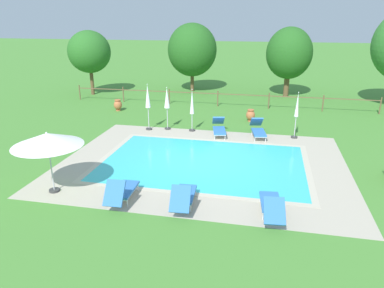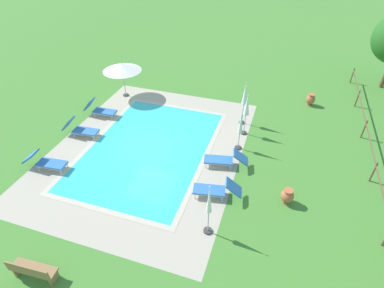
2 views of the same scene
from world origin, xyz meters
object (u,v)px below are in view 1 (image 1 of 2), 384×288
at_px(terracotta_urn_near_fence, 251,115).
at_px(tree_west_mid, 89,52).
at_px(sun_lounger_north_end, 122,191).
at_px(sun_lounger_north_mid, 258,129).
at_px(patio_umbrella_closed_row_mid_east, 167,101).
at_px(sun_lounger_south_near_corner, 184,196).
at_px(tree_east_mid, 192,50).
at_px(tree_far_west, 289,53).
at_px(sun_lounger_north_far, 219,128).
at_px(patio_umbrella_closed_row_centre, 148,99).
at_px(patio_umbrella_closed_row_west, 297,110).
at_px(terracotta_urn_by_tree, 118,105).
at_px(patio_umbrella_open_foreground, 47,140).
at_px(patio_umbrella_closed_row_mid_west, 192,106).
at_px(sun_lounger_north_near_steps, 272,205).

bearing_deg(terracotta_urn_near_fence, tree_west_mid, 157.12).
distance_m(sun_lounger_north_end, tree_west_mid, 18.46).
xyz_separation_m(sun_lounger_north_mid, patio_umbrella_closed_row_mid_east, (-4.80, 0.27, 1.18)).
height_order(sun_lounger_south_near_corner, tree_east_mid, tree_east_mid).
bearing_deg(tree_far_west, terracotta_urn_near_fence, -106.10).
relative_size(sun_lounger_north_far, tree_east_mid, 0.39).
distance_m(sun_lounger_north_end, patio_umbrella_closed_row_centre, 8.11).
bearing_deg(sun_lounger_north_end, sun_lounger_south_near_corner, 2.60).
xyz_separation_m(sun_lounger_north_far, patio_umbrella_closed_row_west, (3.76, 0.26, 1.04)).
distance_m(patio_umbrella_closed_row_west, terracotta_urn_near_fence, 3.64).
distance_m(sun_lounger_north_far, tree_far_west, 11.52).
relative_size(patio_umbrella_closed_row_centre, tree_far_west, 0.49).
bearing_deg(terracotta_urn_by_tree, patio_umbrella_open_foreground, -78.02).
xyz_separation_m(sun_lounger_north_far, tree_east_mid, (-3.75, 11.07, 2.89)).
bearing_deg(terracotta_urn_near_fence, tree_far_west, 73.90).
xyz_separation_m(sun_lounger_north_mid, patio_umbrella_closed_row_mid_west, (-3.45, 0.24, 1.00)).
bearing_deg(tree_west_mid, sun_lounger_south_near_corner, -55.07).
relative_size(patio_umbrella_open_foreground, patio_umbrella_closed_row_mid_west, 1.04).
bearing_deg(tree_east_mid, sun_lounger_north_end, -84.92).
distance_m(sun_lounger_north_near_steps, sun_lounger_north_far, 8.08).
distance_m(terracotta_urn_near_fence, terracotta_urn_by_tree, 8.52).
bearing_deg(terracotta_urn_near_fence, patio_umbrella_closed_row_centre, -152.06).
relative_size(patio_umbrella_closed_row_mid_west, terracotta_urn_by_tree, 3.09).
distance_m(patio_umbrella_open_foreground, patio_umbrella_closed_row_west, 11.50).
bearing_deg(patio_umbrella_closed_row_centre, patio_umbrella_closed_row_mid_west, 6.22).
height_order(patio_umbrella_closed_row_mid_west, terracotta_urn_near_fence, patio_umbrella_closed_row_mid_west).
height_order(sun_lounger_north_near_steps, sun_lounger_north_far, sun_lounger_north_far).
distance_m(sun_lounger_north_far, patio_umbrella_closed_row_west, 3.91).
distance_m(patio_umbrella_open_foreground, patio_umbrella_closed_row_mid_west, 8.52).
xyz_separation_m(patio_umbrella_closed_row_mid_east, tree_far_west, (6.49, 10.19, 1.63)).
bearing_deg(patio_umbrella_closed_row_west, patio_umbrella_open_foreground, -137.29).
distance_m(patio_umbrella_closed_row_centre, tree_far_west, 12.94).
bearing_deg(sun_lounger_north_far, tree_east_mid, 108.72).
bearing_deg(tree_east_mid, patio_umbrella_closed_row_centre, -90.22).
bearing_deg(sun_lounger_south_near_corner, patio_umbrella_closed_row_mid_east, 109.19).
relative_size(patio_umbrella_open_foreground, patio_umbrella_closed_row_mid_east, 1.02).
distance_m(sun_lounger_north_mid, sun_lounger_north_far, 1.97).
relative_size(sun_lounger_north_near_steps, tree_east_mid, 0.38).
bearing_deg(patio_umbrella_closed_row_west, tree_east_mid, 124.81).
relative_size(terracotta_urn_by_tree, tree_west_mid, 0.15).
bearing_deg(patio_umbrella_closed_row_centre, patio_umbrella_closed_row_west, 1.30).
distance_m(patio_umbrella_closed_row_west, terracotta_urn_by_tree, 11.37).
xyz_separation_m(sun_lounger_north_far, terracotta_urn_by_tree, (-7.05, 3.62, 0.02)).
relative_size(sun_lounger_north_end, tree_far_west, 0.37).
xyz_separation_m(patio_umbrella_closed_row_west, patio_umbrella_closed_row_centre, (-7.55, -0.17, 0.24)).
bearing_deg(patio_umbrella_closed_row_mid_east, sun_lounger_north_far, -7.50).
bearing_deg(sun_lounger_south_near_corner, terracotta_urn_by_tree, 121.90).
height_order(patio_umbrella_closed_row_mid_east, terracotta_urn_by_tree, patio_umbrella_closed_row_mid_east).
distance_m(sun_lounger_north_near_steps, sun_lounger_north_mid, 7.76).
bearing_deg(tree_east_mid, patio_umbrella_closed_row_mid_east, -85.11).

